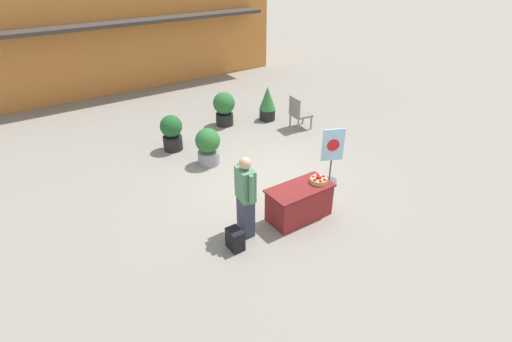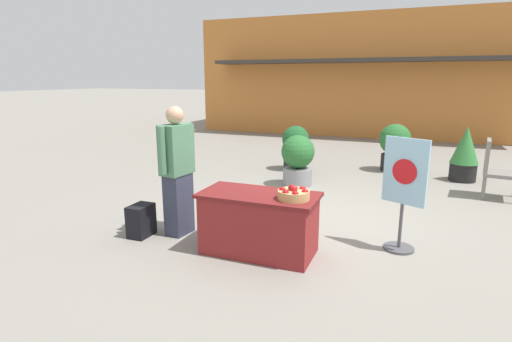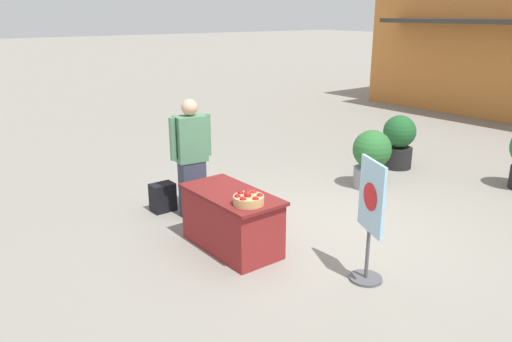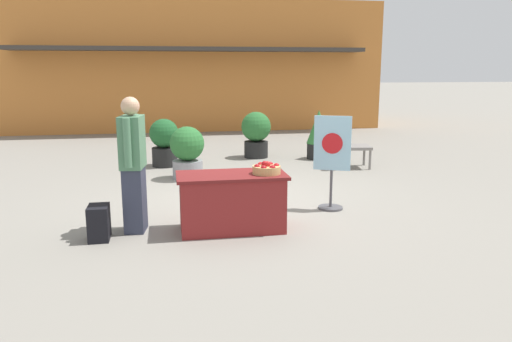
# 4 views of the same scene
# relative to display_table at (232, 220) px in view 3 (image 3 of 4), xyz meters

# --- Properties ---
(ground_plane) EXTENTS (120.00, 120.00, 0.00)m
(ground_plane) POSITION_rel_display_table_xyz_m (0.30, 1.34, -0.37)
(ground_plane) COLOR gray
(display_table) EXTENTS (1.37, 0.69, 0.73)m
(display_table) POSITION_rel_display_table_xyz_m (0.00, 0.00, 0.00)
(display_table) COLOR maroon
(display_table) RESTS_ON ground_plane
(apple_basket) EXTENTS (0.35, 0.35, 0.16)m
(apple_basket) POSITION_rel_display_table_xyz_m (0.43, -0.07, 0.42)
(apple_basket) COLOR tan
(apple_basket) RESTS_ON display_table
(person_visitor) EXTENTS (0.32, 0.60, 1.69)m
(person_visitor) POSITION_rel_display_table_xyz_m (-1.20, 0.17, 0.50)
(person_visitor) COLOR #33384C
(person_visitor) RESTS_ON ground_plane
(backpack) EXTENTS (0.24, 0.34, 0.42)m
(backpack) POSITION_rel_display_table_xyz_m (-1.62, -0.10, -0.16)
(backpack) COLOR black
(backpack) RESTS_ON ground_plane
(poster_board) EXTENTS (0.49, 0.36, 1.36)m
(poster_board) POSITION_rel_display_table_xyz_m (1.55, 0.70, 0.36)
(poster_board) COLOR #4C4C51
(poster_board) RESTS_ON ground_plane
(potted_plant_near_left) EXTENTS (0.64, 0.64, 0.98)m
(potted_plant_near_left) POSITION_rel_display_table_xyz_m (-0.43, 3.13, 0.15)
(potted_plant_near_left) COLOR gray
(potted_plant_near_left) RESTS_ON ground_plane
(potted_plant_near_right) EXTENTS (0.60, 0.60, 1.00)m
(potted_plant_near_right) POSITION_rel_display_table_xyz_m (-0.85, 4.42, 0.16)
(potted_plant_near_right) COLOR black
(potted_plant_near_right) RESTS_ON ground_plane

